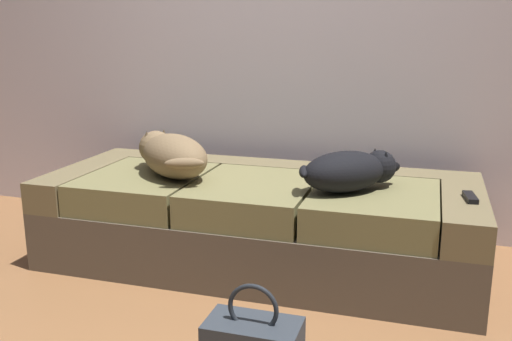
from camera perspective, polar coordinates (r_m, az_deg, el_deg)
The scene contains 4 objects.
couch at distance 2.96m, azimuth 0.29°, elevation -5.04°, with size 2.17×0.90×0.46m.
dog_tan at distance 2.95m, azimuth -8.47°, elevation 1.60°, with size 0.57×0.51×0.22m.
dog_dark at distance 2.68m, azimuth 9.42°, elevation -0.01°, with size 0.49×0.46×0.19m.
tv_remote at distance 2.69m, azimuth 20.59°, elevation -2.52°, with size 0.04×0.15×0.02m, color black.
Camera 1 is at (0.81, -1.62, 1.19)m, focal length 40.09 mm.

